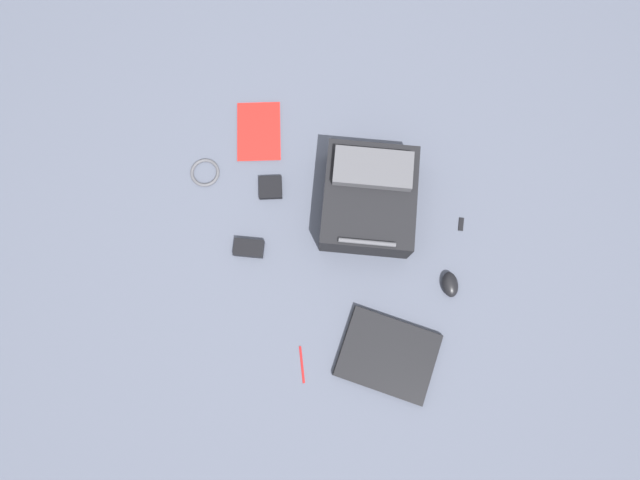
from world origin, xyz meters
The scene contains 10 objects.
ground_plane centered at (0.00, 0.00, 0.00)m, with size 3.74×3.74×0.00m, color #4C5160.
backpack centered at (-0.18, -0.19, 0.09)m, with size 0.36×0.41×0.21m.
laptop centered at (-0.26, 0.38, 0.02)m, with size 0.40×0.35×0.03m.
book_manual centered at (0.25, -0.48, 0.01)m, with size 0.18×0.25×0.01m.
computer_mouse centered at (-0.49, 0.11, 0.02)m, with size 0.06×0.09×0.04m, color black.
cable_coil centered at (0.46, -0.30, 0.01)m, with size 0.11×0.11×0.01m, color #4C4C51.
power_brick centered at (0.27, -0.01, 0.02)m, with size 0.07×0.11×0.03m, color black.
pen_black centered at (0.05, 0.42, 0.00)m, with size 0.01×0.01×0.13m, color red.
earbud_pouch centered at (0.20, -0.25, 0.01)m, with size 0.09×0.09×0.03m, color black.
usb_stick centered at (-0.54, -0.12, 0.00)m, with size 0.02×0.05×0.01m, color black.
Camera 1 is at (-0.01, 0.34, 2.02)m, focal length 30.28 mm.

